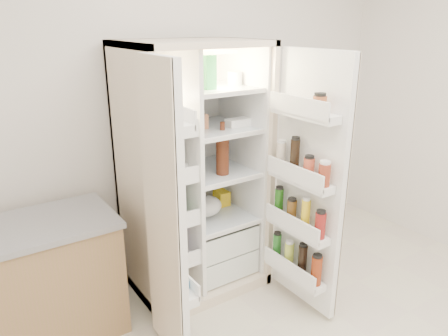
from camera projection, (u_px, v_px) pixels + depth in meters
wall_back at (183, 99)px, 3.26m from camera, size 4.00×0.02×2.70m
refrigerator at (193, 189)px, 3.11m from camera, size 0.92×0.70×1.80m
freezer_door at (166, 218)px, 2.32m from camera, size 0.15×0.40×1.72m
fridge_door at (307, 189)px, 2.77m from camera, size 0.17×0.58×1.72m
kitchen_counter at (28, 286)px, 2.57m from camera, size 1.08×0.58×0.79m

